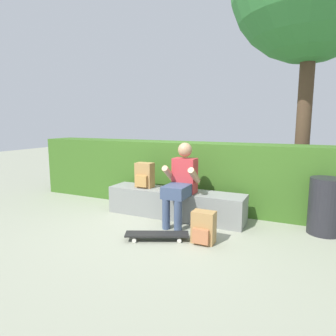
{
  "coord_description": "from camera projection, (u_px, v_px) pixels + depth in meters",
  "views": [
    {
      "loc": [
        1.82,
        -3.73,
        1.49
      ],
      "look_at": [
        -0.09,
        0.32,
        0.78
      ],
      "focal_mm": 31.75,
      "sensor_mm": 36.0,
      "label": 1
    }
  ],
  "objects": [
    {
      "name": "ground_plane",
      "position": [
        164.0,
        224.0,
        4.33
      ],
      "size": [
        24.0,
        24.0,
        0.0
      ],
      "primitive_type": "plane",
      "color": "gray"
    },
    {
      "name": "bench_main",
      "position": [
        175.0,
        204.0,
        4.65
      ],
      "size": [
        2.18,
        0.46,
        0.43
      ],
      "color": "gray",
      "rests_on": "ground"
    },
    {
      "name": "person_skater",
      "position": [
        181.0,
        181.0,
        4.31
      ],
      "size": [
        0.49,
        0.62,
        1.18
      ],
      "color": "#B73338",
      "rests_on": "ground"
    },
    {
      "name": "skateboard_near_person",
      "position": [
        157.0,
        235.0,
        3.75
      ],
      "size": [
        0.81,
        0.52,
        0.09
      ],
      "color": "black",
      "rests_on": "ground"
    },
    {
      "name": "backpack_on_bench",
      "position": [
        144.0,
        175.0,
        4.8
      ],
      "size": [
        0.28,
        0.23,
        0.4
      ],
      "color": "#A37A47",
      "rests_on": "bench_main"
    },
    {
      "name": "backpack_on_ground",
      "position": [
        203.0,
        228.0,
        3.65
      ],
      "size": [
        0.28,
        0.23,
        0.4
      ],
      "color": "#A37A47",
      "rests_on": "ground"
    },
    {
      "name": "hedge_row",
      "position": [
        200.0,
        175.0,
        5.18
      ],
      "size": [
        6.48,
        0.63,
        1.13
      ],
      "color": "#37611F",
      "rests_on": "ground"
    },
    {
      "name": "trash_bin",
      "position": [
        325.0,
        206.0,
        3.93
      ],
      "size": [
        0.42,
        0.42,
        0.76
      ],
      "color": "#232328",
      "rests_on": "ground"
    }
  ]
}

